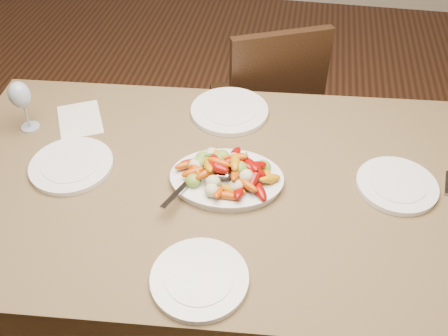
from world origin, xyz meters
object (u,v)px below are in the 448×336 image
plate_far (229,111)px  plate_near (200,279)px  chair_far (262,104)px  plate_right (397,185)px  plate_left (71,165)px  serving_platter (227,180)px  wine_glass (23,105)px  dining_table (224,254)px

plate_far → plate_near: size_ratio=1.10×
chair_far → plate_right: bearing=99.4°
plate_left → plate_far: 0.61m
plate_right → plate_far: (-0.59, 0.30, 0.00)m
plate_left → plate_near: (0.51, -0.36, 0.00)m
chair_far → plate_right: (0.50, -0.76, 0.29)m
serving_platter → plate_left: 0.52m
chair_far → plate_near: 1.25m
chair_far → serving_platter: 0.89m
plate_left → wine_glass: 0.30m
plate_far → plate_left: bearing=-140.4°
plate_left → plate_right: bearing=4.8°
chair_far → plate_right: chair_far is taller
plate_left → wine_glass: wine_glass is taller
chair_far → plate_left: 1.06m
serving_platter → wine_glass: 0.77m
plate_left → plate_far: size_ratio=0.94×
plate_near → serving_platter: bearing=88.6°
plate_far → plate_near: same height
serving_platter → plate_far: serving_platter is taller
plate_right → plate_far: size_ratio=0.88×
dining_table → serving_platter: 0.39m
chair_far → plate_left: bearing=33.1°
dining_table → chair_far: bearing=87.2°
plate_left → wine_glass: bearing=142.8°
dining_table → chair_far: 0.84m
plate_left → plate_far: bearing=39.6°
chair_far → serving_platter: bearing=63.8°
plate_right → serving_platter: bearing=-172.3°
wine_glass → plate_left: bearing=-37.2°
serving_platter → wine_glass: size_ratio=1.71×
plate_near → plate_far: bearing=93.3°
chair_far → wine_glass: bearing=16.9°
plate_near → wine_glass: (-0.74, 0.54, 0.09)m
dining_table → plate_left: size_ratio=6.71×
dining_table → wine_glass: size_ratio=8.98×
plate_far → plate_right: bearing=-26.8°
chair_far → wine_glass: 1.11m
serving_platter → plate_near: serving_platter is taller
plate_far → wine_glass: (-0.70, -0.21, 0.09)m
plate_left → plate_far: (0.47, 0.39, 0.00)m
serving_platter → plate_right: 0.54m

